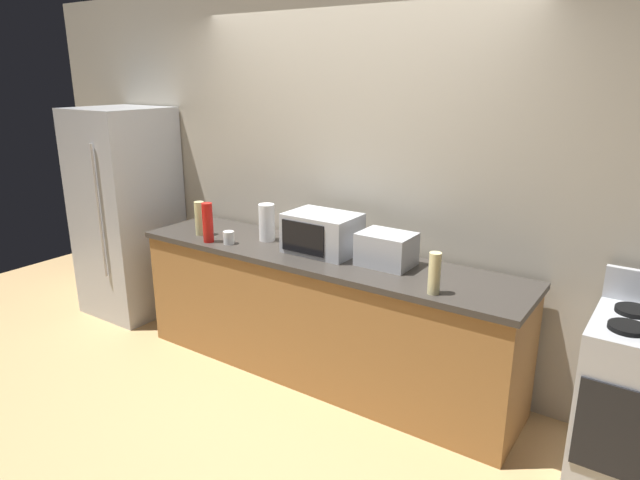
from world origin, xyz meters
TOP-DOWN VIEW (x-y plane):
  - ground_plane at (0.00, 0.00)m, footprint 8.00×8.00m
  - back_wall at (0.00, 0.81)m, footprint 6.40×0.10m
  - counter_run at (0.00, 0.40)m, footprint 2.84×0.64m
  - refrigerator at (-2.05, 0.40)m, footprint 0.72×0.73m
  - microwave at (-0.02, 0.45)m, footprint 0.48×0.35m
  - toaster_oven at (0.47, 0.46)m, footprint 0.34×0.26m
  - paper_towel_roll at (-0.50, 0.45)m, footprint 0.12×0.12m
  - bottle_hand_soap at (0.92, 0.18)m, footprint 0.07×0.07m
  - bottle_hot_sauce at (-0.83, 0.18)m, footprint 0.08×0.08m
  - bottle_vinegar at (-1.01, 0.28)m, footprint 0.07×0.07m
  - mug_white at (-0.67, 0.23)m, footprint 0.08×0.08m

SIDE VIEW (x-z plane):
  - ground_plane at x=0.00m, z-range 0.00..0.00m
  - counter_run at x=0.00m, z-range 0.00..0.90m
  - refrigerator at x=-2.05m, z-range 0.00..1.80m
  - mug_white at x=-0.67m, z-range 0.90..0.99m
  - toaster_oven at x=0.47m, z-range 0.90..1.11m
  - bottle_hand_soap at x=0.92m, z-range 0.90..1.14m
  - bottle_vinegar at x=-1.01m, z-range 0.90..1.16m
  - microwave at x=-0.02m, z-range 0.90..1.17m
  - paper_towel_roll at x=-0.50m, z-range 0.90..1.17m
  - bottle_hot_sauce at x=-0.83m, z-range 0.90..1.19m
  - back_wall at x=0.00m, z-range 0.00..2.70m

